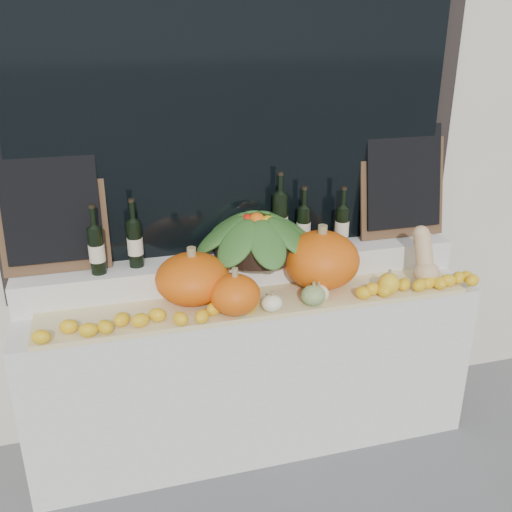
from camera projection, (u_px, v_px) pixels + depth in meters
storefront_facade at (216, 5)px, 3.02m from camera, size 7.00×0.94×4.50m
display_sill at (252, 368)px, 3.06m from camera, size 2.30×0.55×0.88m
rear_tier at (245, 268)px, 3.00m from camera, size 2.30×0.25×0.16m
straw_bedding at (259, 303)px, 2.78m from camera, size 2.10×0.32×0.02m
pumpkin_left at (193, 279)px, 2.72m from camera, size 0.40×0.40×0.24m
pumpkin_right at (321, 260)px, 2.88m from camera, size 0.50×0.50×0.29m
pumpkin_center at (235, 295)px, 2.62m from camera, size 0.30×0.30×0.19m
butternut_squash at (424, 259)px, 2.94m from camera, size 0.13×0.20×0.29m
decorative_gourds at (298, 296)px, 2.70m from camera, size 0.87×0.14×0.14m
lemon_heap at (265, 305)px, 2.67m from camera, size 2.20×0.16×0.06m
produce_bowl at (257, 234)px, 2.93m from camera, size 0.68×0.68×0.24m
wine_bottle_far_left at (97, 250)px, 2.70m from camera, size 0.08×0.08×0.34m
wine_bottle_near_left at (135, 243)px, 2.78m from camera, size 0.08×0.08×0.35m
wine_bottle_tall at (280, 221)px, 2.97m from camera, size 0.08×0.08×0.42m
wine_bottle_near_right at (303, 227)px, 3.02m from camera, size 0.08×0.08×0.34m
wine_bottle_far_right at (342, 226)px, 3.05m from camera, size 0.08×0.08×0.33m
chalkboard_left at (51, 206)px, 2.68m from camera, size 0.50×0.14×0.61m
chalkboard_right at (403, 180)px, 3.13m from camera, size 0.50×0.14×0.61m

